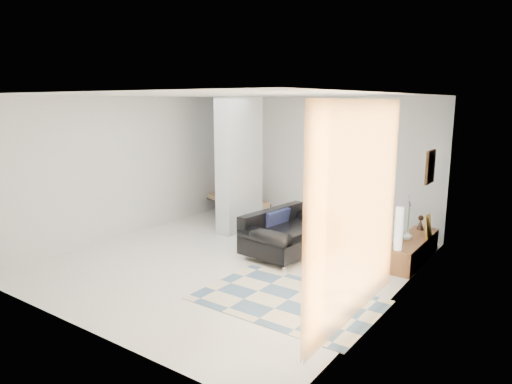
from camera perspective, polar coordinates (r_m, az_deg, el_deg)
The scene contains 17 objects.
floor at distance 8.01m, azimuth -2.59°, elevation -8.45°, with size 6.00×6.00×0.00m, color silver.
ceiling at distance 7.54m, azimuth -2.78°, elevation 12.02°, with size 6.00×6.00×0.00m, color white.
wall_back at distance 10.17m, azimuth 7.70°, elevation 3.82°, with size 6.00×6.00×0.00m, color silver.
wall_front at distance 5.63m, azimuth -21.64°, elevation -2.88°, with size 6.00×6.00×0.00m, color silver.
wall_left at distance 9.56m, azimuth -15.89°, elevation 3.02°, with size 6.00×6.00×0.00m, color silver.
wall_right at distance 6.39m, azimuth 17.30°, elevation -0.98°, with size 6.00×6.00×0.00m, color silver.
partition_column at distance 9.57m, azimuth -2.07°, elevation 3.45°, with size 0.35×1.20×2.80m, color silver.
hallway_door at distance 11.29m, azimuth -1.97°, elevation 2.70°, with size 0.85×0.06×2.04m, color white.
curtain at distance 5.34m, azimuth 12.72°, elevation -2.52°, with size 2.55×2.55×0.00m, color orange.
wall_art at distance 7.97m, azimuth 20.96°, elevation 2.96°, with size 0.04×0.45×0.55m, color #3F2511.
media_console at distance 8.33m, azimuth 18.93°, elevation -6.78°, with size 0.45×1.74×0.80m.
loveseat at distance 8.28m, azimuth 3.93°, elevation -5.25°, with size 1.20×1.85×0.76m.
daybed at distance 10.96m, azimuth -2.48°, elevation -0.78°, with size 1.98×1.38×0.77m.
area_rug at distance 6.48m, azimuth 4.01°, elevation -13.32°, with size 2.44×1.63×0.01m, color beige.
cylinder_lamp at distance 7.49m, azimuth 17.41°, elevation -4.40°, with size 0.13×0.13×0.69m, color beige.
bronze_figurine at distance 8.83m, azimuth 19.88°, elevation -3.62°, with size 0.13×0.13×0.27m, color black, non-canonical shape.
vase at distance 8.12m, azimuth 18.41°, elevation -5.14°, with size 0.16×0.16×0.17m, color silver.
Camera 1 is at (4.60, -5.97, 2.69)m, focal length 32.00 mm.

